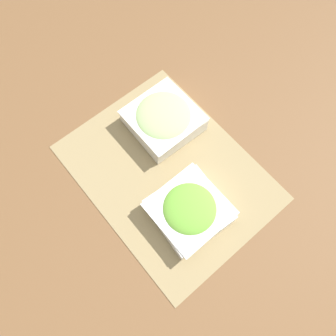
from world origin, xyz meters
name	(u,v)px	position (x,y,z in m)	size (l,w,h in m)	color
ground_plane	(168,172)	(0.00, 0.00, 0.00)	(3.00, 3.00, 0.00)	brown
placemat	(168,172)	(0.00, 0.00, 0.00)	(0.59, 0.45, 0.00)	#937F56
cucumber_bowl	(163,119)	(0.13, -0.09, 0.04)	(0.20, 0.20, 0.07)	silver
lettuce_bowl	(189,210)	(-0.13, 0.04, 0.04)	(0.20, 0.20, 0.07)	white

